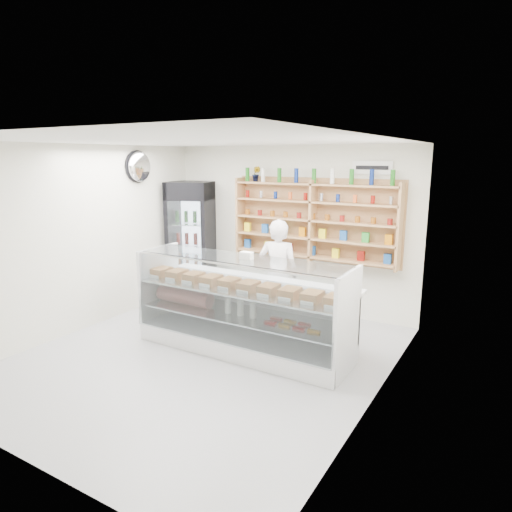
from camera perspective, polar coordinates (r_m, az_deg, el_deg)
The scene contains 8 objects.
room at distance 5.81m, azimuth -6.83°, elevation 0.18°, with size 5.00×5.00×5.00m.
display_counter at distance 6.31m, azimuth -1.62°, elevation -8.61°, with size 3.01×0.90×1.31m.
shop_worker at distance 6.97m, azimuth 2.78°, elevation -2.33°, with size 0.62×0.41×1.71m, color silver.
drinks_cooler at distance 8.64m, azimuth -8.00°, elevation 2.02°, with size 0.97×0.96×2.17m.
wall_shelving at distance 7.53m, azimuth 7.11°, elevation 4.44°, with size 2.84×0.28×1.33m.
potted_plant at distance 7.95m, azimuth 0.03°, elevation 10.23°, with size 0.14×0.12×0.26m, color #1E6626.
security_mirror at distance 8.02m, azimuth -14.34°, elevation 10.77°, with size 0.15×0.50×0.50m, color silver.
wall_sign at distance 7.28m, azimuth 14.33°, elevation 10.65°, with size 0.62×0.03×0.20m, color white.
Camera 1 is at (3.46, -4.51, 2.61)m, focal length 32.00 mm.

